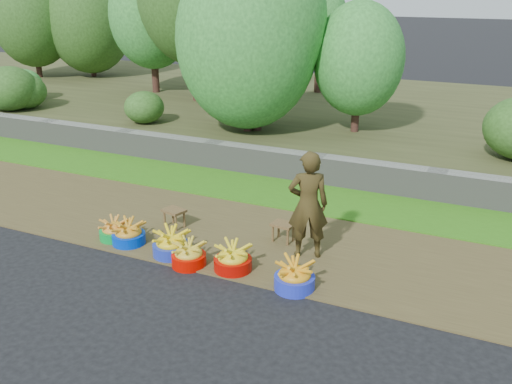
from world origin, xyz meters
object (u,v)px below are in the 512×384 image
at_px(basin_c, 171,245).
at_px(basin_f, 295,277).
at_px(basin_a, 114,231).
at_px(stool_right, 283,227).
at_px(basin_b, 129,234).
at_px(basin_e, 233,259).
at_px(stool_left, 174,213).
at_px(vendor_woman, 308,205).
at_px(basin_d, 189,255).

distance_m(basin_c, basin_f, 1.91).
bearing_deg(basin_f, basin_a, 175.81).
xyz_separation_m(basin_c, basin_f, (1.90, -0.13, -0.00)).
height_order(basin_f, stool_right, basin_f).
xyz_separation_m(basin_b, basin_e, (1.76, -0.08, 0.01)).
bearing_deg(basin_a, stool_left, 52.30).
relative_size(basin_c, stool_left, 1.35).
relative_size(basin_a, basin_f, 0.86).
bearing_deg(basin_f, basin_b, 176.14).
bearing_deg(vendor_woman, stool_left, -27.03).
distance_m(basin_a, vendor_woman, 2.94).
distance_m(basin_d, vendor_woman, 1.76).
relative_size(basin_a, vendor_woman, 0.29).
height_order(basin_e, basin_f, basin_f).
height_order(basin_a, stool_left, basin_a).
bearing_deg(basin_e, basin_f, -6.36).
distance_m(stool_left, vendor_woman, 2.28).
bearing_deg(basin_d, basin_f, 0.72).
bearing_deg(stool_left, basin_a, -127.70).
bearing_deg(stool_left, basin_f, -21.97).
height_order(basin_a, basin_e, basin_e).
relative_size(basin_c, basin_d, 1.11).
bearing_deg(stool_right, basin_b, -153.19).
bearing_deg(basin_f, vendor_woman, 100.98).
relative_size(basin_f, stool_right, 1.45).
height_order(basin_a, basin_b, basin_b).
bearing_deg(stool_left, basin_d, -48.79).
distance_m(basin_b, vendor_woman, 2.68).
relative_size(basin_b, basin_e, 0.95).
xyz_separation_m(basin_b, basin_c, (0.77, -0.05, 0.01)).
height_order(basin_c, vendor_woman, vendor_woman).
xyz_separation_m(basin_f, vendor_woman, (-0.18, 0.91, 0.61)).
xyz_separation_m(basin_d, basin_f, (1.53, 0.02, 0.01)).
distance_m(basin_a, basin_e, 2.05).
height_order(basin_e, stool_right, basin_e).
relative_size(basin_e, vendor_woman, 0.33).
distance_m(basin_e, stool_left, 1.71).
xyz_separation_m(basin_c, stool_left, (-0.49, 0.83, 0.08)).
bearing_deg(vendor_woman, basin_f, 75.28).
bearing_deg(basin_d, stool_right, 54.40).
bearing_deg(stool_right, vendor_woman, -31.30).
xyz_separation_m(basin_d, stool_left, (-0.86, 0.98, 0.10)).
distance_m(basin_e, stool_right, 1.13).
xyz_separation_m(stool_right, vendor_woman, (0.48, -0.29, 0.53)).
bearing_deg(basin_e, stool_left, 149.62).
bearing_deg(stool_right, basin_d, -125.60).
bearing_deg(basin_f, stool_right, 118.54).
distance_m(basin_d, stool_left, 1.31).
xyz_separation_m(basin_a, vendor_woman, (2.79, 0.70, 0.63)).
height_order(basin_b, basin_d, basin_b).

